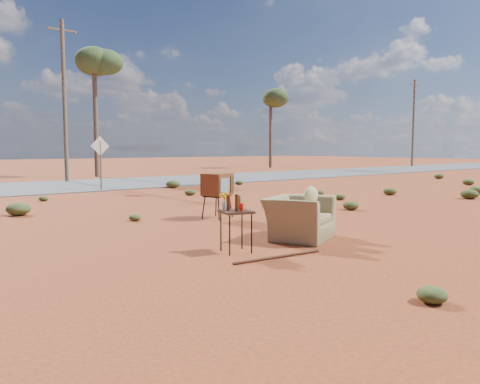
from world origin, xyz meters
TOP-DOWN VIEW (x-y plane):
  - ground at (0.00, 0.00)m, footprint 140.00×140.00m
  - highway at (0.00, 15.00)m, footprint 140.00×7.00m
  - armchair at (0.39, -0.17)m, footprint 1.61×1.43m
  - tv_unit at (0.66, 2.87)m, footprint 0.84×0.75m
  - side_table at (-1.35, -0.31)m, footprint 0.59×0.59m
  - rusty_bar at (-1.08, -1.10)m, footprint 1.64×0.25m
  - road_sign at (1.50, 12.00)m, footprint 0.78×0.06m
  - eucalyptus_center at (5.00, 21.00)m, footprint 3.20×3.20m
  - eucalyptus_right at (22.00, 24.00)m, footprint 3.20×3.20m
  - utility_pole_center at (2.00, 17.50)m, footprint 1.40×0.20m
  - utility_pole_east at (34.00, 17.50)m, footprint 1.40×0.20m
  - scrub_patch at (-0.82, 4.41)m, footprint 17.49×8.07m

SIDE VIEW (x-z plane):
  - ground at x=0.00m, z-range 0.00..0.00m
  - highway at x=0.00m, z-range 0.00..0.04m
  - rusty_bar at x=-1.08m, z-range 0.00..0.04m
  - scrub_patch at x=-0.82m, z-range -0.03..0.30m
  - armchair at x=0.39m, z-range -0.04..1.05m
  - side_table at x=-1.35m, z-range 0.23..1.21m
  - tv_unit at x=0.66m, z-range 0.27..1.37m
  - road_sign at x=1.50m, z-range 0.41..2.60m
  - utility_pole_center at x=2.00m, z-range 0.15..8.15m
  - utility_pole_east at x=34.00m, z-range 0.15..8.15m
  - eucalyptus_right at x=22.00m, z-range 2.39..9.49m
  - eucalyptus_center at x=5.00m, z-range 2.63..10.23m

